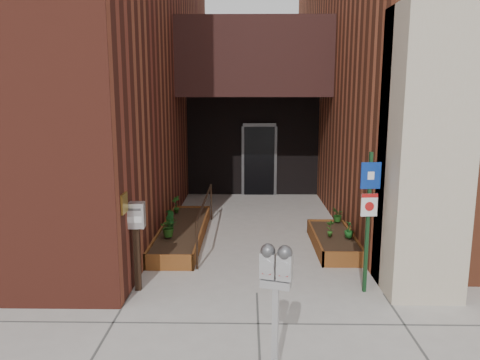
{
  "coord_description": "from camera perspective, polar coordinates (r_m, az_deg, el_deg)",
  "views": [
    {
      "loc": [
        -0.15,
        -6.93,
        3.13
      ],
      "look_at": [
        -0.3,
        1.8,
        1.48
      ],
      "focal_mm": 35.0,
      "sensor_mm": 36.0,
      "label": 1
    }
  ],
  "objects": [
    {
      "name": "shrub_left_b",
      "position": [
        9.94,
        -8.54,
        -4.88
      ],
      "size": [
        0.27,
        0.27,
        0.36
      ],
      "primitive_type": "imported",
      "rotation": [
        0.0,
        0.0,
        2.11
      ],
      "color": "#164F1B",
      "rests_on": "planter_left"
    },
    {
      "name": "architecture",
      "position": [
        13.95,
        0.86,
        18.32
      ],
      "size": [
        20.0,
        14.6,
        10.0
      ],
      "color": "maroon",
      "rests_on": "ground"
    },
    {
      "name": "sign_post",
      "position": [
        7.46,
        15.42,
        -3.28
      ],
      "size": [
        0.31,
        0.08,
        2.24
      ],
      "color": "#14391B",
      "rests_on": "ground"
    },
    {
      "name": "handrail",
      "position": [
        9.91,
        -4.28,
        -3.24
      ],
      "size": [
        0.04,
        3.34,
        0.9
      ],
      "color": "black",
      "rests_on": "ground"
    },
    {
      "name": "shrub_left_c",
      "position": [
        10.33,
        -8.57,
        -4.39
      ],
      "size": [
        0.25,
        0.25,
        0.32
      ],
      "primitive_type": "imported",
      "rotation": [
        0.0,
        0.0,
        3.66
      ],
      "color": "#164F1A",
      "rests_on": "planter_left"
    },
    {
      "name": "shrub_right_a",
      "position": [
        9.5,
        13.15,
        -5.9
      ],
      "size": [
        0.19,
        0.19,
        0.33
      ],
      "primitive_type": "imported",
      "rotation": [
        0.0,
        0.0,
        1.63
      ],
      "color": "#16501A",
      "rests_on": "planter_right"
    },
    {
      "name": "parking_meter",
      "position": [
        5.08,
        4.41,
        -11.61
      ],
      "size": [
        0.36,
        0.22,
        1.55
      ],
      "color": "#B3B3B5",
      "rests_on": "ground"
    },
    {
      "name": "payment_dropbox",
      "position": [
        7.54,
        -12.57,
        -5.68
      ],
      "size": [
        0.3,
        0.23,
        1.44
      ],
      "color": "black",
      "rests_on": "ground"
    },
    {
      "name": "planter_right",
      "position": [
        9.77,
        11.33,
        -7.38
      ],
      "size": [
        0.8,
        2.2,
        0.3
      ],
      "color": "brown",
      "rests_on": "ground"
    },
    {
      "name": "shrub_left_a",
      "position": [
        9.42,
        -8.66,
        -5.69
      ],
      "size": [
        0.43,
        0.43,
        0.39
      ],
      "primitive_type": "imported",
      "rotation": [
        0.0,
        0.0,
        0.26
      ],
      "color": "#245518",
      "rests_on": "planter_left"
    },
    {
      "name": "planter_left",
      "position": [
        10.18,
        -7.03,
        -6.5
      ],
      "size": [
        0.9,
        3.6,
        0.3
      ],
      "color": "brown",
      "rests_on": "ground"
    },
    {
      "name": "shrub_right_b",
      "position": [
        9.5,
        10.96,
        -5.78
      ],
      "size": [
        0.18,
        0.18,
        0.34
      ],
      "primitive_type": "imported",
      "rotation": [
        0.0,
        0.0,
        3.16
      ],
      "color": "#28601B",
      "rests_on": "planter_right"
    },
    {
      "name": "shrub_right_c",
      "position": [
        10.57,
        11.86,
        -4.18
      ],
      "size": [
        0.3,
        0.3,
        0.32
      ],
      "primitive_type": "imported",
      "rotation": [
        0.0,
        0.0,
        4.77
      ],
      "color": "#1C5117",
      "rests_on": "planter_right"
    },
    {
      "name": "shrub_left_d",
      "position": [
        11.21,
        -7.8,
        -2.96
      ],
      "size": [
        0.3,
        0.3,
        0.41
      ],
      "primitive_type": "imported",
      "rotation": [
        0.0,
        0.0,
        5.5
      ],
      "color": "#215919",
      "rests_on": "planter_left"
    },
    {
      "name": "ground",
      "position": [
        7.61,
        2.06,
        -13.61
      ],
      "size": [
        80.0,
        80.0,
        0.0
      ],
      "primitive_type": "plane",
      "color": "#9E9991",
      "rests_on": "ground"
    }
  ]
}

